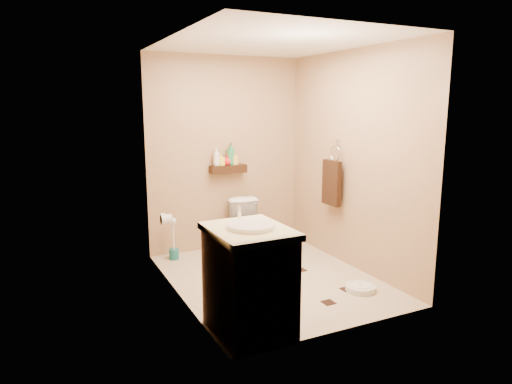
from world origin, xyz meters
TOP-DOWN VIEW (x-y plane):
  - ground at (0.00, 0.00)m, footprint 2.50×2.50m
  - wall_back at (0.00, 1.25)m, footprint 2.00×0.04m
  - wall_front at (0.00, -1.25)m, footprint 2.00×0.04m
  - wall_left at (-1.00, 0.00)m, footprint 0.04×2.50m
  - wall_right at (1.00, 0.00)m, footprint 0.04×2.50m
  - ceiling at (0.00, 0.00)m, footprint 2.00×2.50m
  - wall_shelf at (0.00, 1.17)m, footprint 0.46×0.14m
  - floor_accents at (0.06, -0.07)m, footprint 1.12×1.41m
  - toilet at (0.13, 0.83)m, footprint 0.46×0.69m
  - vanity at (-0.70, -0.95)m, footprint 0.60×0.73m
  - bathroom_scale at (0.64, -0.67)m, footprint 0.31×0.31m
  - toilet_brush at (-0.76, 1.04)m, footprint 0.12×0.12m
  - towel_ring at (0.91, 0.25)m, footprint 0.12×0.30m
  - toilet_paper at (-0.94, 0.65)m, footprint 0.12×0.11m
  - bottle_a at (-0.15, 1.17)m, footprint 0.12×0.12m
  - bottle_b at (-0.09, 1.17)m, footprint 0.09×0.09m
  - bottle_c at (-0.01, 1.17)m, footprint 0.13×0.13m
  - bottle_d at (0.04, 1.17)m, footprint 0.12×0.12m
  - bottle_e at (0.08, 1.17)m, footprint 0.10×0.10m

SIDE VIEW (x-z plane):
  - ground at x=0.00m, z-range 0.00..0.00m
  - floor_accents at x=0.06m, z-range 0.00..0.01m
  - bathroom_scale at x=0.64m, z-range 0.00..0.06m
  - toilet_brush at x=-0.76m, z-range -0.08..0.43m
  - toilet at x=0.13m, z-range 0.00..0.66m
  - vanity at x=-0.70m, z-range -0.05..0.95m
  - toilet_paper at x=-0.94m, z-range 0.54..0.66m
  - towel_ring at x=0.91m, z-range 0.57..1.33m
  - wall_shelf at x=0.00m, z-range 0.97..1.07m
  - bottle_c at x=-0.01m, z-range 1.07..1.20m
  - bottle_b at x=-0.09m, z-range 1.07..1.22m
  - bottle_e at x=0.08m, z-range 1.07..1.24m
  - bottle_a at x=-0.15m, z-range 1.07..1.30m
  - wall_back at x=0.00m, z-range 0.00..2.40m
  - wall_front at x=0.00m, z-range 0.00..2.40m
  - wall_left at x=-1.00m, z-range 0.00..2.40m
  - wall_right at x=1.00m, z-range 0.00..2.40m
  - bottle_d at x=0.04m, z-range 1.07..1.35m
  - ceiling at x=0.00m, z-range 2.39..2.41m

